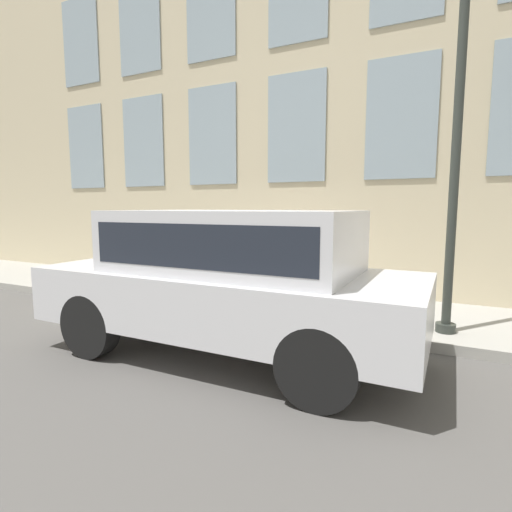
# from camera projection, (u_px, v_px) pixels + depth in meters

# --- Properties ---
(ground_plane) EXTENTS (80.00, 80.00, 0.00)m
(ground_plane) POSITION_uv_depth(u_px,v_px,m) (239.00, 325.00, 6.36)
(ground_plane) COLOR #514F4C
(sidewalk) EXTENTS (2.45, 60.00, 0.15)m
(sidewalk) POSITION_uv_depth(u_px,v_px,m) (271.00, 304.00, 7.44)
(sidewalk) COLOR #9E9B93
(sidewalk) RESTS_ON ground_plane
(building_facade) EXTENTS (0.33, 40.00, 11.56)m
(building_facade) POSITION_uv_depth(u_px,v_px,m) (301.00, 9.00, 7.96)
(building_facade) COLOR #C6B793
(building_facade) RESTS_ON ground_plane
(fire_hydrant) EXTENTS (0.32, 0.44, 0.76)m
(fire_hydrant) POSITION_uv_depth(u_px,v_px,m) (268.00, 287.00, 6.69)
(fire_hydrant) COLOR red
(fire_hydrant) RESTS_ON sidewalk
(person) EXTENTS (0.26, 0.17, 1.07)m
(person) POSITION_uv_depth(u_px,v_px,m) (245.00, 267.00, 7.21)
(person) COLOR navy
(person) RESTS_ON sidewalk
(parked_truck_silver_near) EXTENTS (1.87, 4.74, 1.82)m
(parked_truck_silver_near) POSITION_uv_depth(u_px,v_px,m) (229.00, 273.00, 4.93)
(parked_truck_silver_near) COLOR black
(parked_truck_silver_near) RESTS_ON ground_plane
(street_lamp) EXTENTS (0.36, 0.36, 4.92)m
(street_lamp) POSITION_uv_depth(u_px,v_px,m) (459.00, 100.00, 5.14)
(street_lamp) COLOR #2D332D
(street_lamp) RESTS_ON sidewalk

